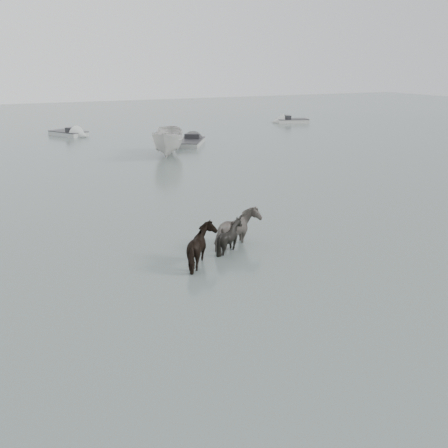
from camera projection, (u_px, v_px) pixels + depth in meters
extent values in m
plane|color=#4A5853|center=(258.00, 274.00, 14.67)|extent=(140.00, 140.00, 0.00)
imported|color=black|center=(237.00, 224.00, 16.70)|extent=(2.04, 1.57, 1.57)
imported|color=black|center=(203.00, 242.00, 15.16)|extent=(1.45, 1.62, 1.46)
imported|color=black|center=(230.00, 232.00, 16.34)|extent=(1.31, 1.21, 1.28)
imported|color=beige|center=(169.00, 140.00, 33.16)|extent=(3.94, 5.42, 1.97)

